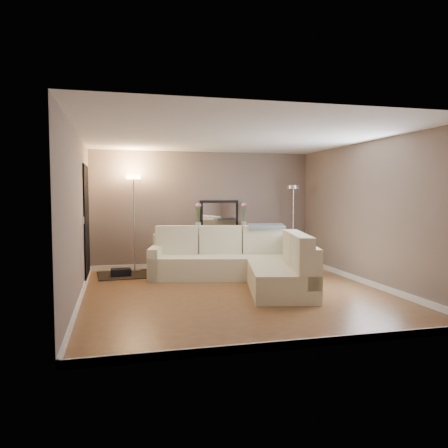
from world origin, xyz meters
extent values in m
cube|color=brown|center=(0.00, 0.00, -0.01)|extent=(5.00, 5.50, 0.01)
cube|color=white|center=(0.00, 0.00, 2.60)|extent=(5.00, 5.50, 0.01)
cube|color=#7A695E|center=(0.00, 2.76, 1.30)|extent=(5.00, 0.02, 2.60)
cube|color=#7A695E|center=(0.00, -2.76, 1.30)|extent=(5.00, 0.02, 2.60)
cube|color=#7A695E|center=(-2.51, 0.00, 1.30)|extent=(0.02, 5.50, 2.60)
cube|color=#7A695E|center=(2.51, 0.00, 1.30)|extent=(0.02, 5.50, 2.60)
cube|color=white|center=(0.00, 2.73, 0.05)|extent=(5.00, 0.03, 0.10)
cube|color=white|center=(0.00, -2.73, 0.05)|extent=(5.00, 0.03, 0.10)
cube|color=white|center=(-2.48, 0.00, 0.05)|extent=(0.03, 5.50, 0.10)
cube|color=white|center=(2.48, 0.00, 0.05)|extent=(0.03, 5.50, 0.10)
cube|color=black|center=(-2.48, 1.70, 1.10)|extent=(0.02, 1.20, 2.20)
cube|color=white|center=(-2.48, 0.85, 1.20)|extent=(0.02, 0.08, 0.12)
cube|color=beige|center=(0.12, 1.32, 0.22)|extent=(3.00, 1.60, 0.44)
cube|color=beige|center=(0.20, 1.70, 0.53)|extent=(2.83, 0.85, 0.62)
cube|color=beige|center=(-1.19, 1.62, 0.31)|extent=(0.41, 1.01, 0.62)
cube|color=beige|center=(0.72, -0.22, 0.22)|extent=(1.35, 1.93, 0.44)
cube|color=beige|center=(1.21, 0.17, 0.53)|extent=(0.82, 2.73, 0.62)
cube|color=beige|center=(-0.74, 1.79, 0.73)|extent=(0.89, 0.43, 0.57)
cube|color=beige|center=(0.12, 1.59, 0.73)|extent=(0.89, 0.43, 0.57)
cube|color=beige|center=(0.98, 1.40, 0.73)|extent=(0.89, 0.43, 0.57)
cube|color=beige|center=(1.05, 0.04, 0.73)|extent=(0.41, 0.82, 0.57)
cube|color=beige|center=(0.87, -0.76, 0.73)|extent=(0.41, 0.82, 0.57)
cube|color=slate|center=(1.03, 1.41, 0.99)|extent=(0.79, 0.54, 0.10)
cube|color=black|center=(0.37, 2.55, 0.76)|extent=(1.29, 0.43, 0.04)
cube|color=black|center=(-0.21, 2.37, 0.37)|extent=(0.05, 0.05, 0.75)
cube|color=black|center=(-0.23, 2.65, 0.37)|extent=(0.05, 0.05, 0.75)
cube|color=black|center=(0.96, 2.45, 0.37)|extent=(0.05, 0.05, 0.75)
cube|color=black|center=(0.95, 2.72, 0.37)|extent=(0.05, 0.05, 0.75)
cube|color=black|center=(0.37, 2.55, 0.18)|extent=(1.21, 0.39, 0.03)
cube|color=#BF3333|center=(-0.16, 2.51, 0.28)|extent=(0.04, 0.16, 0.19)
cube|color=#3359A5|center=(-0.12, 2.52, 0.29)|extent=(0.05, 0.16, 0.21)
cube|color=gold|center=(-0.07, 2.52, 0.30)|extent=(0.05, 0.16, 0.23)
cube|color=#3F7F4C|center=(-0.02, 2.52, 0.28)|extent=(0.06, 0.16, 0.19)
cube|color=#994C99|center=(0.03, 2.52, 0.29)|extent=(0.04, 0.16, 0.21)
cube|color=orange|center=(0.07, 2.53, 0.30)|extent=(0.05, 0.16, 0.23)
cube|color=#262626|center=(0.11, 2.53, 0.28)|extent=(0.05, 0.16, 0.19)
cube|color=#4C99B2|center=(0.17, 2.53, 0.29)|extent=(0.06, 0.16, 0.21)
cube|color=#B2A58C|center=(0.21, 2.54, 0.30)|extent=(0.04, 0.16, 0.23)
cube|color=brown|center=(0.25, 2.54, 0.28)|extent=(0.05, 0.16, 0.19)
cube|color=navy|center=(0.30, 2.54, 0.29)|extent=(0.05, 0.16, 0.21)
cube|color=gold|center=(0.35, 2.55, 0.30)|extent=(0.06, 0.16, 0.23)
cube|color=black|center=(0.36, 2.71, 1.15)|extent=(0.90, 0.10, 0.71)
cube|color=white|center=(0.36, 2.69, 1.15)|extent=(0.78, 0.06, 0.59)
cube|color=orange|center=(0.25, 2.51, 0.81)|extent=(0.18, 0.13, 0.04)
cube|color=black|center=(0.55, 2.51, 0.85)|extent=(0.10, 0.03, 0.13)
cube|color=black|center=(0.67, 2.52, 0.85)|extent=(0.08, 0.02, 0.11)
cylinder|color=silver|center=(-0.17, 2.51, 0.91)|extent=(0.13, 0.13, 0.24)
cylinder|color=#38722D|center=(-0.19, 2.51, 1.18)|extent=(0.10, 0.01, 0.40)
sphere|color=#E5598C|center=(-0.21, 2.51, 1.39)|extent=(0.07, 0.07, 0.07)
cylinder|color=#38722D|center=(-0.18, 2.51, 1.19)|extent=(0.05, 0.01, 0.43)
sphere|color=white|center=(-0.19, 2.51, 1.41)|extent=(0.07, 0.07, 0.07)
cylinder|color=#38722D|center=(-0.17, 2.51, 1.20)|extent=(0.01, 0.01, 0.45)
sphere|color=#598CE5|center=(-0.17, 2.51, 1.43)|extent=(0.07, 0.07, 0.07)
cylinder|color=#38722D|center=(-0.16, 2.51, 1.18)|extent=(0.05, 0.01, 0.41)
sphere|color=#E58C4C|center=(-0.15, 2.51, 1.39)|extent=(0.07, 0.07, 0.07)
cylinder|color=#38722D|center=(-0.15, 2.51, 1.19)|extent=(0.10, 0.01, 0.42)
sphere|color=#D866B2|center=(-0.13, 2.51, 1.41)|extent=(0.07, 0.07, 0.07)
cylinder|color=silver|center=(0.91, 2.58, 0.91)|extent=(0.13, 0.13, 0.24)
cylinder|color=#38722D|center=(0.89, 2.58, 1.18)|extent=(0.10, 0.01, 0.40)
sphere|color=#E5598C|center=(0.87, 2.58, 1.39)|extent=(0.07, 0.07, 0.07)
cylinder|color=#38722D|center=(0.90, 2.58, 1.19)|extent=(0.05, 0.01, 0.43)
sphere|color=white|center=(0.89, 2.58, 1.41)|extent=(0.07, 0.07, 0.07)
cylinder|color=#38722D|center=(0.91, 2.58, 1.20)|extent=(0.01, 0.01, 0.45)
sphere|color=#598CE5|center=(0.91, 2.58, 1.43)|extent=(0.07, 0.07, 0.07)
cylinder|color=#38722D|center=(0.92, 2.58, 1.18)|extent=(0.05, 0.01, 0.41)
sphere|color=#E58C4C|center=(0.93, 2.58, 1.39)|extent=(0.07, 0.07, 0.07)
cylinder|color=#38722D|center=(0.92, 2.58, 1.19)|extent=(0.10, 0.01, 0.42)
sphere|color=#D866B2|center=(0.95, 2.58, 1.41)|extent=(0.07, 0.07, 0.07)
cylinder|color=silver|center=(-1.56, 2.44, 0.02)|extent=(0.29, 0.29, 0.03)
cylinder|color=silver|center=(-1.56, 2.44, 1.00)|extent=(0.03, 0.03, 1.96)
cylinder|color=#FFBF72|center=(-1.56, 2.44, 2.01)|extent=(0.31, 0.31, 0.09)
cylinder|color=silver|center=(1.98, 2.25, 0.02)|extent=(0.24, 0.24, 0.03)
cylinder|color=silver|center=(1.98, 2.25, 0.89)|extent=(0.03, 0.03, 1.76)
cylinder|color=silver|center=(1.98, 2.25, 1.81)|extent=(0.26, 0.26, 0.08)
cube|color=black|center=(-1.65, 2.04, 0.01)|extent=(1.42, 1.11, 0.02)
cube|color=black|center=(-1.86, 1.91, 0.03)|extent=(0.40, 0.30, 0.25)
camera|label=1|loc=(-1.92, -6.99, 1.66)|focal=35.00mm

